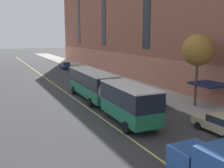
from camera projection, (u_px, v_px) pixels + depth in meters
ground_plane at (99, 103)px, 30.24m from camera, size 260.00×260.00×0.00m
sidewalk at (149, 91)px, 36.68m from camera, size 5.37×160.00×0.15m
city_bus at (104, 89)px, 28.15m from camera, size 3.43×18.90×3.53m
parked_car_champagne_0 at (221, 124)px, 20.81m from camera, size 1.93×4.77×1.56m
parked_car_green_2 at (149, 97)px, 29.72m from camera, size 2.09×4.39×1.56m
parked_car_navy_3 at (66, 65)px, 60.62m from camera, size 2.00×4.76×1.56m
parked_car_green_4 at (91, 75)px, 46.00m from camera, size 2.10×4.33×1.56m
parked_car_black_5 at (121, 86)px, 36.08m from camera, size 2.01×4.23×1.56m
parked_car_green_6 at (76, 69)px, 53.96m from camera, size 2.02×4.53×1.56m
street_tree_mid_block at (198, 50)px, 27.61m from camera, size 3.40×3.40×7.76m
lane_centerline at (75, 99)px, 32.12m from camera, size 0.16×140.00×0.01m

